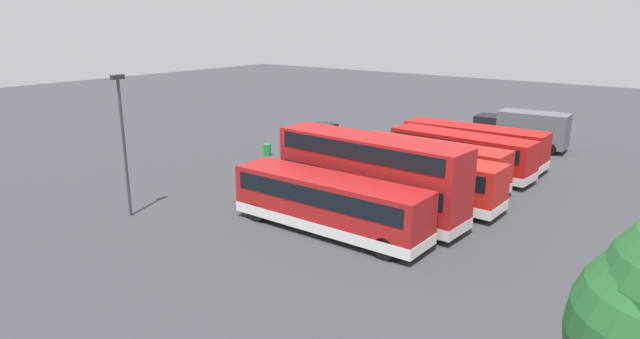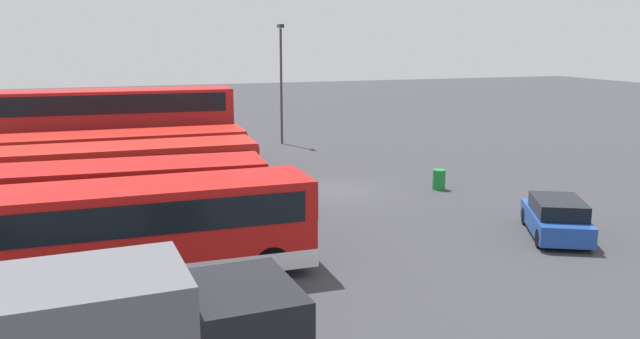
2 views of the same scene
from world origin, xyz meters
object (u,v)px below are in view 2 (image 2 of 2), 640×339
bus_single_deck_third (124,179)px  bus_single_deck_sixth (124,138)px  bus_single_deck_second (113,204)px  bus_double_decker_fifth (118,132)px  waste_bin_yellow (439,180)px  lamp_post_tall (281,75)px  car_hatchback_silver (556,218)px  bus_single_deck_near_end (130,231)px  bus_single_deck_fourth (114,163)px

bus_single_deck_third → bus_single_deck_sixth: size_ratio=0.94×
bus_single_deck_second → bus_double_decker_fifth: bearing=-2.8°
waste_bin_yellow → bus_double_decker_fifth: bearing=63.9°
bus_single_deck_second → bus_single_deck_sixth: same height
bus_double_decker_fifth → lamp_post_tall: 13.58m
bus_single_deck_sixth → car_hatchback_silver: bus_single_deck_sixth is taller
bus_double_decker_fifth → bus_single_deck_sixth: (3.28, -0.37, -0.83)m
bus_single_deck_sixth → bus_single_deck_second: bearing=176.4°
bus_single_deck_near_end → bus_single_deck_fourth: 10.57m
bus_single_deck_near_end → bus_single_deck_fourth: bearing=1.1°
bus_single_deck_second → lamp_post_tall: size_ratio=1.31×
bus_single_deck_fourth → waste_bin_yellow: (-3.10, -14.50, -1.15)m
bus_single_deck_third → car_hatchback_silver: size_ratio=2.38×
bus_single_deck_second → bus_single_deck_third: bearing=-7.6°
bus_single_deck_near_end → lamp_post_tall: 25.15m
bus_single_deck_third → bus_double_decker_fifth: bearing=-0.2°
bus_single_deck_fourth → bus_single_deck_sixth: size_ratio=1.05×
bus_single_deck_second → bus_single_deck_fourth: size_ratio=0.89×
bus_single_deck_near_end → bus_single_deck_sixth: size_ratio=0.97×
lamp_post_tall → bus_single_deck_near_end: bearing=154.3°
bus_single_deck_sixth → waste_bin_yellow: size_ratio=11.60×
bus_single_deck_fourth → lamp_post_tall: (11.94, -11.02, 3.00)m
bus_single_deck_second → bus_single_deck_sixth: size_ratio=0.94×
waste_bin_yellow → car_hatchback_silver: bearing=-177.2°
bus_single_deck_sixth → waste_bin_yellow: (-10.21, -13.79, -1.15)m
bus_single_deck_second → waste_bin_yellow: 15.32m
bus_single_deck_near_end → bus_single_deck_sixth: same height
bus_single_deck_third → waste_bin_yellow: bus_single_deck_third is taller
bus_single_deck_second → bus_double_decker_fifth: 11.14m
car_hatchback_silver → bus_single_deck_near_end: bearing=88.8°
bus_single_deck_second → bus_single_deck_sixth: 14.40m
bus_single_deck_near_end → bus_single_deck_fourth: size_ratio=0.92×
bus_double_decker_fifth → car_hatchback_silver: (-14.70, -14.54, -1.75)m
bus_single_deck_fourth → car_hatchback_silver: bus_single_deck_fourth is taller
bus_single_deck_second → bus_single_deck_third: 3.92m
bus_single_deck_fourth → lamp_post_tall: lamp_post_tall is taller
bus_single_deck_second → waste_bin_yellow: bearing=-74.2°
bus_single_deck_third → bus_single_deck_sixth: bearing=-2.1°
bus_single_deck_near_end → bus_single_deck_third: size_ratio=1.03×
bus_single_deck_fourth → bus_double_decker_fifth: 3.93m
bus_single_deck_second → waste_bin_yellow: size_ratio=10.88×
bus_single_deck_sixth → car_hatchback_silver: 22.92m
bus_single_deck_fourth → car_hatchback_silver: bearing=-126.2°
bus_single_deck_near_end → bus_single_deck_second: bearing=6.9°
bus_single_deck_third → car_hatchback_silver: bus_single_deck_third is taller
bus_double_decker_fifth → bus_single_deck_fourth: bearing=174.9°
bus_double_decker_fifth → bus_single_deck_near_end: bearing=179.4°
bus_single_deck_third → bus_single_deck_fourth: bearing=5.4°
bus_single_deck_fourth → lamp_post_tall: bearing=-42.7°
bus_single_deck_near_end → bus_single_deck_second: size_ratio=1.03×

